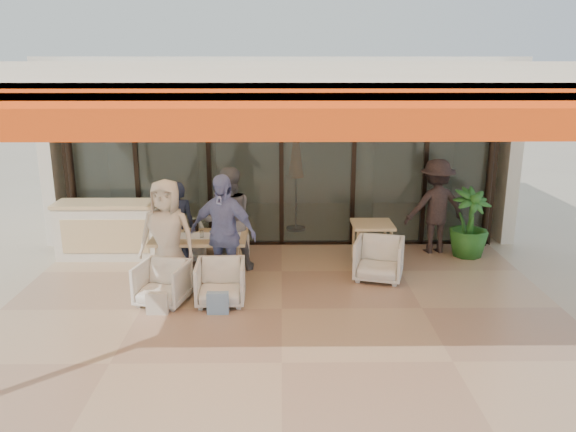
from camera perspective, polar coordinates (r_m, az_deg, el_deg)
name	(u,v)px	position (r m, az deg, el deg)	size (l,w,h in m)	color
ground	(282,310)	(8.09, -0.64, -9.56)	(70.00, 70.00, 0.00)	#C6B293
terrace_floor	(282,310)	(8.09, -0.64, -9.53)	(8.00, 6.00, 0.01)	tan
terrace_structure	(281,76)	(7.10, -0.72, 14.07)	(8.00, 6.00, 3.40)	silver
glass_storefront	(281,164)	(10.51, -0.68, 5.35)	(8.08, 0.10, 3.20)	#9EADA3
interior_block	(282,118)	(12.73, -0.65, 9.91)	(9.05, 3.62, 3.52)	silver
host_counter	(110,230)	(10.52, -17.66, -1.33)	(1.85, 0.65, 1.04)	silver
dining_table	(199,239)	(9.07, -8.99, -2.35)	(1.50, 0.90, 0.93)	#E1C289
chair_far_left	(184,241)	(10.13, -10.49, -2.54)	(0.69, 0.65, 0.71)	silver
chair_far_right	(232,244)	(10.03, -5.74, -2.81)	(0.60, 0.56, 0.61)	silver
chair_near_left	(162,281)	(8.37, -12.64, -6.50)	(0.68, 0.63, 0.70)	silver
chair_near_right	(220,281)	(8.23, -6.88, -6.54)	(0.69, 0.65, 0.71)	silver
diner_navy	(178,227)	(9.54, -11.10, -1.06)	(0.56, 0.37, 1.54)	#161D32
diner_grey	(228,220)	(9.39, -6.09, -0.39)	(0.86, 0.67, 1.77)	#5E5E63
diner_cream	(167,236)	(8.66, -12.18, -2.04)	(0.86, 0.56, 1.75)	beige
diner_periwinkle	(223,234)	(8.52, -6.64, -1.80)	(1.07, 0.45, 1.83)	#6C78B4
tote_bag_cream	(157,304)	(8.08, -13.14, -8.72)	(0.30, 0.10, 0.34)	silver
tote_bag_blue	(218,304)	(7.94, -7.14, -8.85)	(0.30, 0.10, 0.34)	#99BFD8
side_table	(372,229)	(9.80, 8.56, -1.32)	(0.70, 0.70, 0.74)	#E1C289
side_chair	(379,257)	(9.17, 9.22, -4.17)	(0.74, 0.69, 0.76)	silver
standing_woman	(436,207)	(10.58, 14.77, 0.91)	(1.13, 0.65, 1.75)	black
potted_palm	(469,224)	(10.56, 17.92, -0.73)	(0.71, 0.71, 1.26)	#1E5919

